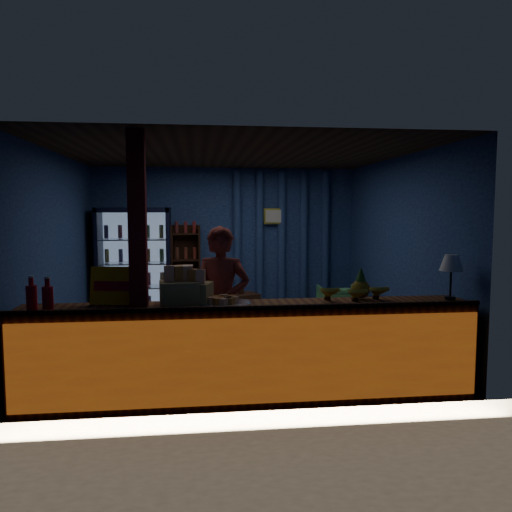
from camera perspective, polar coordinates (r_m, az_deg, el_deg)
The scene contains 19 objects.
ground at distance 6.92m, azimuth -2.38°, elevation -10.33°, with size 4.60×4.60×0.00m, color #515154.
room_walls at distance 6.67m, azimuth -2.43°, elevation 2.77°, with size 4.60×4.60×4.60m.
counter at distance 4.96m, azimuth -0.70°, elevation -10.94°, with size 4.40×0.57×0.99m.
support_post at distance 4.81m, azimuth -13.27°, elevation -1.57°, with size 0.16×0.16×2.60m, color maroon.
beverage_cooler at distance 8.68m, azimuth -13.64°, elevation -1.00°, with size 1.20×0.62×1.90m.
bottle_shelf at distance 8.77m, azimuth -7.99°, elevation -1.75°, with size 0.50×0.28×1.60m.
curtain_folds at distance 8.93m, azimuth 2.96°, elevation 1.68°, with size 1.74×0.14×2.50m.
framed_picture at distance 8.84m, azimuth 2.06°, elevation 4.57°, with size 0.36×0.04×0.28m.
shopkeeper at distance 5.37m, azimuth -4.00°, elevation -5.62°, with size 0.62×0.41×1.69m, color maroon.
green_chair at distance 8.52m, azimuth 9.35°, elevation -5.35°, with size 0.64×0.66×0.60m, color #5BB664.
side_table at distance 8.24m, azimuth -1.73°, elevation -6.00°, with size 0.65×0.56×0.59m.
yellow_sign at distance 5.00m, azimuth -15.94°, elevation -3.29°, with size 0.47×0.19×0.37m.
soda_bottles at distance 4.92m, azimuth -23.49°, elevation -4.32°, with size 0.26×0.18×0.32m.
snack_box_left at distance 4.84m, azimuth -8.77°, elevation -4.02°, with size 0.39×0.34×0.38m.
snack_box_centre at distance 4.88m, azimuth -7.13°, elevation -4.06°, with size 0.39×0.35×0.35m.
pastry_tray at distance 4.81m, azimuth -3.63°, elevation -5.31°, with size 0.51×0.51×0.08m.
banana_bunches at distance 5.13m, azimuth 11.14°, elevation -4.15°, with size 0.74×0.29×0.16m.
table_lamp at distance 5.41m, azimuth 21.42°, elevation -0.92°, with size 0.24×0.24×0.46m.
pineapple at distance 5.22m, azimuth 11.86°, elevation -3.38°, with size 0.19×0.19×0.33m.
Camera 1 is at (-0.50, -6.64, 1.87)m, focal length 35.00 mm.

